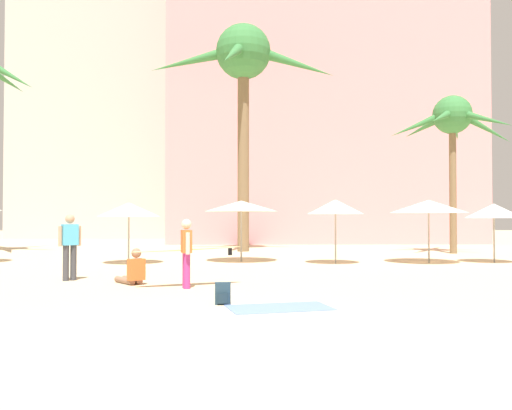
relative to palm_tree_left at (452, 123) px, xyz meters
name	(u,v)px	position (x,y,z in m)	size (l,w,h in m)	color
ground	(225,349)	(-9.98, -17.56, -6.04)	(120.00, 120.00, 0.00)	beige
hotel_pink	(317,101)	(-4.37, 13.30, 3.86)	(19.89, 11.01, 19.81)	pink
hotel_tower_gray	(100,88)	(-21.62, 20.68, 6.45)	(12.25, 8.36, 24.99)	#BCB7AD
palm_tree_left	(452,123)	(0.00, 0.00, 0.00)	(5.86, 5.46, 7.30)	brown
palm_tree_center	(243,65)	(-9.68, 1.78, 3.11)	(9.09, 8.80, 11.18)	brown
cafe_umbrella_0	(494,211)	(-0.44, -4.92, -4.14)	(2.04, 2.04, 2.17)	gray
cafe_umbrella_1	(335,207)	(-6.37, -5.25, -4.00)	(2.02, 2.02, 2.31)	gray
cafe_umbrella_2	(241,206)	(-9.76, -4.29, -3.96)	(2.77, 2.77, 2.29)	gray
cafe_umbrella_4	(129,210)	(-13.80, -5.05, -4.10)	(2.22, 2.22, 2.20)	gray
cafe_umbrella_5	(429,206)	(-2.91, -5.03, -3.98)	(2.78, 2.78, 2.30)	gray
beach_towel	(280,308)	(-9.06, -14.51, -6.04)	(1.89, 1.04, 0.01)	#6684E0
backpack	(223,294)	(-10.12, -14.06, -5.84)	(0.30, 0.24, 0.42)	#203744
person_mid_center	(133,272)	(-12.47, -10.95, -5.74)	(0.90, 1.00, 0.91)	#936B51
person_far_right	(187,250)	(-11.06, -11.60, -5.15)	(2.67, 1.26, 1.63)	#B7337F
person_mid_right	(70,244)	(-14.30, -10.10, -5.08)	(0.54, 0.44, 1.75)	#3D3D42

